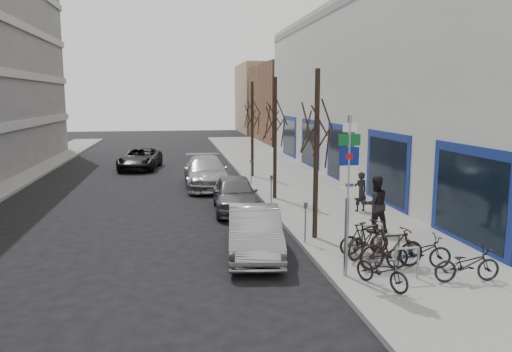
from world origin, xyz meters
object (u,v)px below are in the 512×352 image
object	(u,v)px
meter_mid	(271,187)
parked_car_mid	(235,194)
bike_mid_curb	(419,249)
bike_rack	(388,247)
meter_back	(251,169)
tree_near	(317,114)
bike_mid_inner	(368,239)
bike_far_curb	(467,261)
bike_near_right	(392,248)
lane_car	(140,159)
meter_front	(305,218)
bike_near_left	(382,268)
bike_far_inner	(364,239)
pedestrian_far	(375,204)
pedestrian_near	(360,192)
highway_sign_pole	(348,186)
parked_car_back	(206,172)
parked_car_front	(255,232)
tree_far	(252,107)
tree_mid	(275,109)

from	to	relation	value
meter_mid	parked_car_mid	distance (m)	1.57
bike_mid_curb	bike_rack	bearing A→B (deg)	66.18
bike_rack	meter_back	size ratio (longest dim) A/B	1.78
bike_rack	parked_car_mid	bearing A→B (deg)	112.56
bike_rack	tree_near	bearing A→B (deg)	112.48
bike_mid_inner	bike_far_curb	world-z (taller)	bike_mid_inner
bike_near_right	lane_car	bearing A→B (deg)	13.83
bike_rack	meter_front	distance (m)	2.92
meter_mid	bike_near_left	distance (m)	9.41
meter_mid	bike_far_inner	distance (m)	7.09
bike_near_left	pedestrian_far	xyz separation A→B (m)	(1.76, 4.68, 0.49)
parked_car_mid	pedestrian_near	world-z (taller)	pedestrian_near
pedestrian_near	bike_near_right	bearing A→B (deg)	63.95
highway_sign_pole	pedestrian_near	world-z (taller)	highway_sign_pole
highway_sign_pole	bike_near_right	size ratio (longest dim) A/B	2.23
meter_mid	bike_far_inner	bearing A→B (deg)	-78.95
meter_front	bike_far_curb	world-z (taller)	meter_front
meter_front	parked_car_back	xyz separation A→B (m)	(-2.35, 11.01, -0.13)
bike_mid_curb	bike_mid_inner	bearing A→B (deg)	47.96
tree_near	parked_car_back	xyz separation A→B (m)	(-2.80, 10.51, -3.32)
meter_front	parked_car_front	bearing A→B (deg)	-162.02
meter_front	meter_back	world-z (taller)	same
tree_near	meter_back	size ratio (longest dim) A/B	4.33
bike_far_inner	tree_far	bearing A→B (deg)	0.04
tree_mid	parked_car_mid	world-z (taller)	tree_mid
bike_rack	tree_far	distance (m)	16.31
meter_mid	parked_car_mid	xyz separation A→B (m)	(-1.55, -0.20, -0.19)
bike_far_inner	pedestrian_far	world-z (taller)	pedestrian_far
bike_far_curb	bike_near_left	bearing A→B (deg)	92.48
parked_car_mid	pedestrian_far	distance (m)	6.13
tree_mid	meter_mid	world-z (taller)	tree_mid
highway_sign_pole	pedestrian_far	world-z (taller)	highway_sign_pole
bike_mid_inner	bike_near_right	bearing A→B (deg)	161.50
bike_far_inner	bike_mid_inner	bearing A→B (deg)	178.76
parked_car_front	tree_near	bearing A→B (deg)	32.71
tree_near	meter_front	size ratio (longest dim) A/B	4.33
tree_mid	pedestrian_near	distance (m)	5.28
meter_front	pedestrian_far	size ratio (longest dim) A/B	0.66
bike_mid_curb	pedestrian_near	distance (m)	6.73
bike_near_right	parked_car_back	size ratio (longest dim) A/B	0.35
bike_far_curb	lane_car	xyz separation A→B (m)	(-9.22, 22.32, 0.03)
bike_far_curb	pedestrian_far	world-z (taller)	pedestrian_far
bike_rack	bike_near_left	world-z (taller)	bike_near_left
bike_near_right	bike_far_curb	distance (m)	1.84
tree_far	bike_far_curb	distance (m)	17.90
tree_near	pedestrian_far	xyz separation A→B (m)	(2.15, 0.31, -2.99)
tree_near	bike_far_inner	bearing A→B (deg)	-65.04
bike_near_right	parked_car_front	xyz separation A→B (m)	(-3.29, 2.17, -0.01)
meter_front	bike_mid_curb	bearing A→B (deg)	-50.31
tree_near	meter_front	distance (m)	3.26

